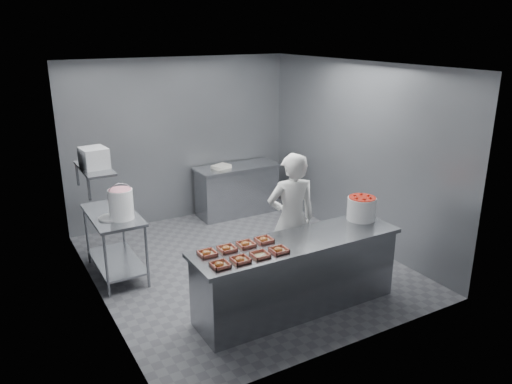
% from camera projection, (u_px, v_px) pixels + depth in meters
% --- Properties ---
extents(floor, '(4.50, 4.50, 0.00)m').
position_uv_depth(floor, '(243.00, 264.00, 7.20)').
color(floor, '#4C4C51').
rests_on(floor, ground).
extents(ceiling, '(4.50, 4.50, 0.00)m').
position_uv_depth(ceiling, '(242.00, 65.00, 6.32)').
color(ceiling, white).
rests_on(ceiling, wall_back).
extents(wall_back, '(4.00, 0.04, 2.80)m').
position_uv_depth(wall_back, '(181.00, 140.00, 8.61)').
color(wall_back, slate).
rests_on(wall_back, ground).
extents(wall_left, '(0.04, 4.50, 2.80)m').
position_uv_depth(wall_left, '(92.00, 195.00, 5.81)').
color(wall_left, slate).
rests_on(wall_left, ground).
extents(wall_right, '(0.04, 4.50, 2.80)m').
position_uv_depth(wall_right, '(356.00, 154.00, 7.70)').
color(wall_right, slate).
rests_on(wall_right, ground).
extents(service_counter, '(2.60, 0.70, 0.90)m').
position_uv_depth(service_counter, '(297.00, 275.00, 5.94)').
color(service_counter, slate).
rests_on(service_counter, ground).
extents(prep_table, '(0.60, 1.20, 0.90)m').
position_uv_depth(prep_table, '(115.00, 235.00, 6.73)').
color(prep_table, slate).
rests_on(prep_table, ground).
extents(back_counter, '(1.50, 0.60, 0.90)m').
position_uv_depth(back_counter, '(237.00, 190.00, 9.05)').
color(back_counter, slate).
rests_on(back_counter, ground).
extents(wall_shelf, '(0.35, 0.90, 0.03)m').
position_uv_depth(wall_shelf, '(94.00, 168.00, 6.35)').
color(wall_shelf, slate).
rests_on(wall_shelf, wall_left).
extents(tray_0, '(0.19, 0.18, 0.06)m').
position_uv_depth(tray_0, '(220.00, 265.00, 5.15)').
color(tray_0, tan).
rests_on(tray_0, service_counter).
extents(tray_1, '(0.19, 0.18, 0.06)m').
position_uv_depth(tray_1, '(240.00, 260.00, 5.27)').
color(tray_1, tan).
rests_on(tray_1, service_counter).
extents(tray_2, '(0.19, 0.18, 0.04)m').
position_uv_depth(tray_2, '(260.00, 255.00, 5.38)').
color(tray_2, tan).
rests_on(tray_2, service_counter).
extents(tray_3, '(0.19, 0.18, 0.06)m').
position_uv_depth(tray_3, '(279.00, 250.00, 5.49)').
color(tray_3, tan).
rests_on(tray_3, service_counter).
extents(tray_4, '(0.19, 0.18, 0.06)m').
position_uv_depth(tray_4, '(207.00, 253.00, 5.41)').
color(tray_4, tan).
rests_on(tray_4, service_counter).
extents(tray_5, '(0.19, 0.18, 0.06)m').
position_uv_depth(tray_5, '(227.00, 249.00, 5.53)').
color(tray_5, tan).
rests_on(tray_5, service_counter).
extents(tray_6, '(0.19, 0.18, 0.06)m').
position_uv_depth(tray_6, '(246.00, 244.00, 5.64)').
color(tray_6, tan).
rests_on(tray_6, service_counter).
extents(tray_7, '(0.19, 0.18, 0.06)m').
position_uv_depth(tray_7, '(264.00, 240.00, 5.75)').
color(tray_7, tan).
rests_on(tray_7, service_counter).
extents(worker, '(0.73, 0.56, 1.78)m').
position_uv_depth(worker, '(291.00, 220.00, 6.45)').
color(worker, white).
rests_on(worker, ground).
extents(strawberry_tub, '(0.37, 0.37, 0.30)m').
position_uv_depth(strawberry_tub, '(362.00, 208.00, 6.38)').
color(strawberry_tub, white).
rests_on(strawberry_tub, service_counter).
extents(glaze_bucket, '(0.33, 0.31, 0.48)m').
position_uv_depth(glaze_bucket, '(121.00, 203.00, 6.40)').
color(glaze_bucket, white).
rests_on(glaze_bucket, prep_table).
extents(bucket_lid, '(0.37, 0.37, 0.02)m').
position_uv_depth(bucket_lid, '(110.00, 218.00, 6.46)').
color(bucket_lid, white).
rests_on(bucket_lid, prep_table).
extents(rag, '(0.15, 0.13, 0.02)m').
position_uv_depth(rag, '(114.00, 202.00, 7.06)').
color(rag, '#CCB28C').
rests_on(rag, prep_table).
extents(appliance, '(0.34, 0.37, 0.26)m').
position_uv_depth(appliance, '(94.00, 158.00, 6.27)').
color(appliance, gray).
rests_on(appliance, wall_shelf).
extents(paper_stack, '(0.34, 0.28, 0.06)m').
position_uv_depth(paper_stack, '(221.00, 167.00, 8.75)').
color(paper_stack, silver).
rests_on(paper_stack, back_counter).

